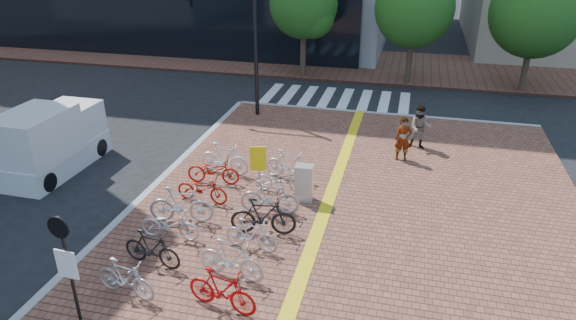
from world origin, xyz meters
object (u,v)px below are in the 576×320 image
(bike_5, at_px, (213,170))
(utility_box, at_px, (304,183))
(bike_4, at_px, (202,189))
(bike_12, at_px, (281,179))
(bike_10, at_px, (263,216))
(bike_1, at_px, (152,248))
(notice_sign, at_px, (66,258))
(box_truck, at_px, (51,141))
(bike_0, at_px, (125,278))
(traffic_light_pole, at_px, (226,26))
(bike_6, at_px, (224,158))
(bike_3, at_px, (181,205))
(pedestrian_a, at_px, (403,139))
(pedestrian_b, at_px, (420,127))
(bike_9, at_px, (251,235))
(yellow_sign, at_px, (259,163))
(bike_2, at_px, (170,224))
(bike_11, at_px, (270,197))
(bike_7, at_px, (222,290))
(bike_8, at_px, (231,259))
(bike_13, at_px, (289,165))

(bike_5, bearing_deg, utility_box, -102.15)
(bike_4, distance_m, bike_12, 2.59)
(bike_10, bearing_deg, bike_1, 122.77)
(bike_4, distance_m, bike_5, 1.30)
(notice_sign, height_order, box_truck, notice_sign)
(bike_0, distance_m, bike_10, 4.17)
(traffic_light_pole, bearing_deg, bike_5, -74.69)
(bike_6, xyz_separation_m, traffic_light_pole, (-2.02, 6.22, 3.46))
(bike_3, height_order, bike_12, bike_3)
(notice_sign, bearing_deg, bike_10, 56.34)
(pedestrian_a, xyz_separation_m, notice_sign, (-6.63, -10.63, 0.92))
(bike_10, xyz_separation_m, pedestrian_b, (4.24, 7.43, 0.30))
(bike_4, bearing_deg, bike_10, -114.58)
(bike_9, height_order, pedestrian_a, pedestrian_a)
(bike_12, bearing_deg, yellow_sign, 138.97)
(yellow_sign, height_order, notice_sign, notice_sign)
(bike_2, relative_size, pedestrian_a, 1.04)
(bike_6, bearing_deg, bike_11, -128.51)
(bike_2, distance_m, pedestrian_a, 9.31)
(bike_3, bearing_deg, bike_2, 173.62)
(bike_6, distance_m, pedestrian_b, 7.80)
(bike_2, bearing_deg, bike_7, -136.32)
(bike_7, bearing_deg, bike_2, 56.23)
(bike_5, xyz_separation_m, notice_sign, (-0.44, -7.12, 1.28))
(bike_10, xyz_separation_m, pedestrian_a, (3.64, 6.14, 0.27))
(bike_6, relative_size, notice_sign, 0.68)
(pedestrian_a, xyz_separation_m, traffic_light_pole, (-8.13, 3.55, 3.19))
(bike_5, height_order, bike_7, bike_7)
(bike_2, xyz_separation_m, pedestrian_a, (6.13, 7.00, 0.38))
(bike_5, height_order, utility_box, utility_box)
(bike_8, distance_m, pedestrian_a, 9.12)
(pedestrian_b, bearing_deg, bike_2, -125.91)
(bike_4, height_order, bike_6, bike_6)
(utility_box, distance_m, notice_sign, 7.75)
(bike_11, height_order, bike_12, bike_11)
(bike_3, xyz_separation_m, pedestrian_a, (6.19, 6.10, 0.25))
(bike_6, relative_size, yellow_sign, 1.01)
(bike_4, distance_m, yellow_sign, 2.01)
(bike_0, distance_m, bike_8, 2.56)
(bike_9, xyz_separation_m, bike_13, (-0.01, 4.40, 0.06))
(bike_5, height_order, bike_12, bike_5)
(bike_12, bearing_deg, bike_9, 177.09)
(bike_12, relative_size, pedestrian_b, 1.01)
(bike_2, bearing_deg, notice_sign, 170.33)
(pedestrian_b, bearing_deg, bike_6, -146.28)
(utility_box, bearing_deg, bike_3, -146.34)
(bike_8, xyz_separation_m, bike_10, (0.20, 2.12, 0.03))
(bike_2, height_order, notice_sign, notice_sign)
(bike_2, bearing_deg, utility_box, -47.94)
(bike_6, xyz_separation_m, pedestrian_a, (6.11, 2.67, 0.27))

